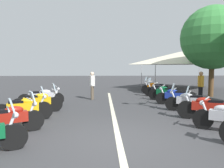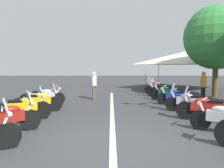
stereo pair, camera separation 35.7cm
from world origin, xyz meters
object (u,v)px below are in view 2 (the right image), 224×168
motorcycle_right_row_2 (207,108)px  bystander_2 (94,83)px  motorcycle_right_row_4 (177,97)px  roadside_tree_0 (217,37)px  motorcycle_left_row_3 (38,101)px  motorcycle_right_row_7 (158,88)px  event_tent (186,58)px  bystander_0 (203,84)px  motorcycle_left_row_2 (23,107)px  motorcycle_right_row_6 (162,90)px  motorcycle_right_row_3 (190,102)px  motorcycle_right_row_5 (168,93)px  motorcycle_left_row_4 (43,97)px  motorcycle_left_row_1 (5,118)px

motorcycle_right_row_2 → bystander_2: bearing=-24.1°
motorcycle_right_row_4 → roadside_tree_0: size_ratio=0.33×
motorcycle_left_row_3 → motorcycle_right_row_4: bearing=-4.9°
motorcycle_right_row_2 → motorcycle_right_row_7: motorcycle_right_row_2 is taller
motorcycle_left_row_3 → event_tent: 13.49m
bystander_0 → motorcycle_left_row_2: bearing=79.2°
motorcycle_right_row_2 → event_tent: 11.62m
roadside_tree_0 → motorcycle_right_row_6: bearing=90.9°
motorcycle_right_row_6 → motorcycle_right_row_2: bearing=124.6°
motorcycle_left_row_3 → motorcycle_right_row_3: bearing=-19.8°
motorcycle_right_row_2 → motorcycle_right_row_5: 4.51m
event_tent → motorcycle_left_row_2: bearing=138.9°
motorcycle_left_row_4 → bystander_2: 3.17m
bystander_2 → roadside_tree_0: bearing=17.3°
motorcycle_right_row_6 → roadside_tree_0: 4.66m
motorcycle_right_row_2 → bystander_0: size_ratio=1.22×
motorcycle_right_row_6 → bystander_2: (-0.89, 4.21, 0.49)m
motorcycle_right_row_4 → motorcycle_right_row_7: bearing=-65.7°
motorcycle_left_row_4 → motorcycle_left_row_2: bearing=-106.3°
motorcycle_left_row_1 → bystander_2: bearing=41.4°
motorcycle_left_row_3 → motorcycle_left_row_4: bearing=81.1°
motorcycle_left_row_3 → motorcycle_right_row_2: 6.67m
motorcycle_left_row_3 → motorcycle_left_row_4: motorcycle_left_row_3 is taller
motorcycle_right_row_5 → motorcycle_right_row_6: size_ratio=0.96×
motorcycle_left_row_1 → motorcycle_right_row_6: (7.44, -6.25, -0.00)m
motorcycle_left_row_2 → motorcycle_right_row_5: 7.64m
motorcycle_left_row_2 → motorcycle_right_row_6: 8.67m
motorcycle_right_row_3 → motorcycle_left_row_1: bearing=51.2°
motorcycle_right_row_3 → motorcycle_right_row_7: size_ratio=1.10×
bystander_0 → bystander_2: bystander_0 is taller
motorcycle_right_row_5 → motorcycle_right_row_7: motorcycle_right_row_7 is taller
motorcycle_left_row_2 → event_tent: (10.85, -9.47, 2.18)m
motorcycle_left_row_3 → event_tent: bearing=26.6°
motorcycle_left_row_1 → motorcycle_right_row_3: motorcycle_left_row_1 is taller
motorcycle_left_row_1 → motorcycle_left_row_3: 2.98m
motorcycle_right_row_4 → roadside_tree_0: bearing=-113.8°
motorcycle_left_row_3 → motorcycle_right_row_6: 7.72m
motorcycle_right_row_4 → event_tent: size_ratio=0.30×
motorcycle_left_row_2 → motorcycle_left_row_3: bearing=66.8°
motorcycle_right_row_4 → motorcycle_right_row_5: (1.36, 0.11, 0.01)m
motorcycle_right_row_4 → motorcycle_left_row_2: bearing=48.6°
motorcycle_left_row_1 → motorcycle_left_row_4: motorcycle_left_row_1 is taller
bystander_2 → motorcycle_left_row_4: bearing=-128.2°
motorcycle_right_row_3 → motorcycle_left_row_2: bearing=38.3°
motorcycle_right_row_5 → bystander_0: bearing=-155.3°
motorcycle_right_row_6 → bystander_0: (-1.85, -1.80, 0.51)m
motorcycle_right_row_5 → roadside_tree_0: size_ratio=0.31×
motorcycle_right_row_2 → motorcycle_right_row_6: 6.07m
motorcycle_left_row_1 → motorcycle_right_row_6: size_ratio=0.98×
motorcycle_left_row_3 → motorcycle_right_row_5: size_ratio=1.13×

